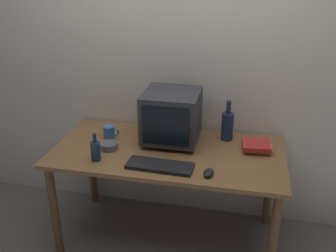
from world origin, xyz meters
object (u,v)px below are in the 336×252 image
object	(u,v)px
book_stack	(257,146)
bottle_short	(96,150)
mug	(109,132)
keyboard	(160,166)
bottle_tall	(227,125)
cd_spindle	(109,146)
crt_monitor	(171,116)
computer_mouse	(209,173)

from	to	relation	value
book_stack	bottle_short	bearing A→B (deg)	-160.92
book_stack	mug	size ratio (longest dim) A/B	1.77
book_stack	keyboard	bearing A→B (deg)	-148.65
keyboard	book_stack	size ratio (longest dim) A/B	1.98
bottle_tall	cd_spindle	size ratio (longest dim) A/B	2.53
crt_monitor	computer_mouse	xyz separation A→B (m)	(0.31, -0.41, -0.17)
computer_mouse	cd_spindle	xyz separation A→B (m)	(-0.71, 0.20, 0.00)
keyboard	computer_mouse	world-z (taller)	computer_mouse
cd_spindle	mug	bearing A→B (deg)	109.85
keyboard	cd_spindle	bearing A→B (deg)	158.82
crt_monitor	bottle_tall	xyz separation A→B (m)	(0.39, 0.11, -0.08)
computer_mouse	book_stack	size ratio (longest dim) A/B	0.47
crt_monitor	cd_spindle	xyz separation A→B (m)	(-0.39, -0.21, -0.17)
computer_mouse	cd_spindle	distance (m)	0.74
mug	cd_spindle	world-z (taller)	mug
crt_monitor	book_stack	xyz separation A→B (m)	(0.60, -0.02, -0.16)
computer_mouse	bottle_short	size ratio (longest dim) A/B	0.51
crt_monitor	bottle_short	distance (m)	0.58
keyboard	bottle_short	size ratio (longest dim) A/B	2.16
book_stack	cd_spindle	size ratio (longest dim) A/B	1.77
mug	cd_spindle	xyz separation A→B (m)	(0.06, -0.17, -0.02)
keyboard	book_stack	xyz separation A→B (m)	(0.59, 0.36, 0.02)
keyboard	book_stack	distance (m)	0.69
mug	bottle_short	bearing A→B (deg)	-84.48
mug	keyboard	bearing A→B (deg)	-36.66
bottle_tall	book_stack	world-z (taller)	bottle_tall
computer_mouse	keyboard	bearing A→B (deg)	-176.58
crt_monitor	mug	bearing A→B (deg)	-175.10
crt_monitor	keyboard	xyz separation A→B (m)	(0.01, -0.38, -0.18)
bottle_tall	mug	bearing A→B (deg)	-169.74
computer_mouse	mug	size ratio (longest dim) A/B	0.83
book_stack	mug	distance (m)	1.06
cd_spindle	bottle_tall	bearing A→B (deg)	22.54
crt_monitor	bottle_short	bearing A→B (deg)	-138.38
bottle_short	bottle_tall	bearing A→B (deg)	31.15
crt_monitor	mug	world-z (taller)	crt_monitor
bottle_short	book_stack	bearing A→B (deg)	19.08
computer_mouse	bottle_short	bearing A→B (deg)	-174.06
keyboard	bottle_tall	xyz separation A→B (m)	(0.38, 0.50, 0.10)
keyboard	bottle_short	distance (m)	0.43
cd_spindle	bottle_short	bearing A→B (deg)	-100.03
keyboard	computer_mouse	bearing A→B (deg)	-3.18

